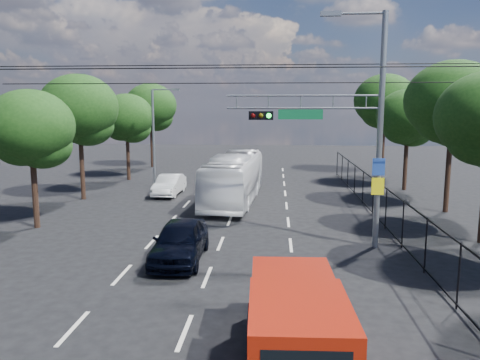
# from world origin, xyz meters

# --- Properties ---
(ground) EXTENTS (120.00, 120.00, 0.00)m
(ground) POSITION_xyz_m (0.00, 0.00, 0.00)
(ground) COLOR black
(ground) RESTS_ON ground
(lane_markings) EXTENTS (6.12, 38.00, 0.01)m
(lane_markings) POSITION_xyz_m (-0.00, 14.00, 0.01)
(lane_markings) COLOR beige
(lane_markings) RESTS_ON ground
(signal_mast) EXTENTS (6.43, 0.39, 9.50)m
(signal_mast) POSITION_xyz_m (5.28, 7.99, 5.24)
(signal_mast) COLOR slate
(signal_mast) RESTS_ON ground
(streetlight_left) EXTENTS (2.09, 0.22, 7.08)m
(streetlight_left) POSITION_xyz_m (-6.33, 22.00, 3.94)
(streetlight_left) COLOR slate
(streetlight_left) RESTS_ON ground
(utility_wires) EXTENTS (22.00, 5.04, 0.74)m
(utility_wires) POSITION_xyz_m (0.00, 8.83, 7.23)
(utility_wires) COLOR black
(utility_wires) RESTS_ON ground
(fence_right) EXTENTS (0.06, 34.03, 2.00)m
(fence_right) POSITION_xyz_m (7.60, 12.17, 1.03)
(fence_right) COLOR black
(fence_right) RESTS_ON ground
(tree_right_c) EXTENTS (5.10, 5.10, 8.29)m
(tree_right_c) POSITION_xyz_m (11.82, 15.02, 5.73)
(tree_right_c) COLOR black
(tree_right_c) RESTS_ON ground
(tree_right_d) EXTENTS (4.32, 4.32, 7.02)m
(tree_right_d) POSITION_xyz_m (11.42, 22.02, 4.85)
(tree_right_d) COLOR black
(tree_right_d) RESTS_ON ground
(tree_right_e) EXTENTS (5.28, 5.28, 8.58)m
(tree_right_e) POSITION_xyz_m (11.62, 30.02, 5.94)
(tree_right_e) COLOR black
(tree_right_e) RESTS_ON ground
(tree_left_b) EXTENTS (4.08, 4.08, 6.63)m
(tree_left_b) POSITION_xyz_m (-9.18, 10.02, 4.58)
(tree_left_b) COLOR black
(tree_left_b) RESTS_ON ground
(tree_left_c) EXTENTS (4.80, 4.80, 7.80)m
(tree_left_c) POSITION_xyz_m (-9.78, 17.02, 5.40)
(tree_left_c) COLOR black
(tree_left_c) RESTS_ON ground
(tree_left_d) EXTENTS (4.20, 4.20, 6.83)m
(tree_left_d) POSITION_xyz_m (-9.38, 25.02, 4.72)
(tree_left_d) COLOR black
(tree_left_d) RESTS_ON ground
(tree_left_e) EXTENTS (4.92, 4.92, 7.99)m
(tree_left_e) POSITION_xyz_m (-9.58, 33.02, 5.53)
(tree_left_e) COLOR black
(tree_left_e) RESTS_ON ground
(red_pickup) EXTENTS (2.21, 5.61, 2.06)m
(red_pickup) POSITION_xyz_m (2.77, -1.59, 1.10)
(red_pickup) COLOR black
(red_pickup) RESTS_ON ground
(navy_hatchback) EXTENTS (1.87, 4.55, 1.54)m
(navy_hatchback) POSITION_xyz_m (-1.28, 5.72, 0.77)
(navy_hatchback) COLOR black
(navy_hatchback) RESTS_ON ground
(white_bus) EXTENTS (3.12, 10.67, 2.93)m
(white_bus) POSITION_xyz_m (-0.20, 16.95, 1.47)
(white_bus) COLOR white
(white_bus) RESTS_ON ground
(white_van) EXTENTS (1.55, 4.10, 1.34)m
(white_van) POSITION_xyz_m (-4.70, 18.88, 0.67)
(white_van) COLOR silver
(white_van) RESTS_ON ground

